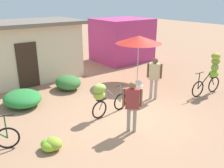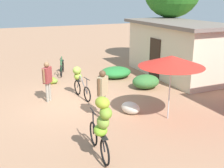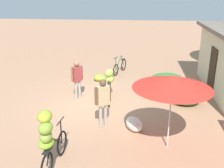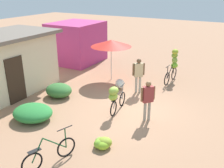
# 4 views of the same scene
# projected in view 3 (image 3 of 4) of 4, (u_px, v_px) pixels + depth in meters

# --- Properties ---
(ground_plane) EXTENTS (60.00, 60.00, 0.00)m
(ground_plane) POSITION_uv_depth(u_px,v_px,m) (95.00, 102.00, 10.58)
(ground_plane) COLOR #A97A5B
(hedge_bush_front_left) EXTENTS (1.35, 1.58, 0.54)m
(hedge_bush_front_left) POSITION_uv_depth(u_px,v_px,m) (167.00, 80.00, 12.40)
(hedge_bush_front_left) COLOR #2B7F38
(hedge_bush_front_left) RESTS_ON ground
(hedge_bush_front_right) EXTENTS (1.07, 1.24, 0.61)m
(hedge_bush_front_right) POSITION_uv_depth(u_px,v_px,m) (186.00, 97.00, 10.34)
(hedge_bush_front_right) COLOR #397335
(hedge_bush_front_right) RESTS_ON ground
(market_umbrella) EXTENTS (2.13, 2.13, 2.17)m
(market_umbrella) POSITION_uv_depth(u_px,v_px,m) (172.00, 82.00, 6.91)
(market_umbrella) COLOR beige
(market_umbrella) RESTS_ON ground
(bicycle_leftmost) EXTENTS (1.63, 0.61, 0.98)m
(bicycle_leftmost) POSITION_uv_depth(u_px,v_px,m) (120.00, 67.00, 14.18)
(bicycle_leftmost) COLOR black
(bicycle_leftmost) RESTS_ON ground
(bicycle_near_pile) EXTENTS (1.58, 0.42, 1.21)m
(bicycle_near_pile) POSITION_uv_depth(u_px,v_px,m) (109.00, 81.00, 10.71)
(bicycle_near_pile) COLOR black
(bicycle_near_pile) RESTS_ON ground
(bicycle_center_loaded) EXTENTS (1.68, 0.50, 1.71)m
(bicycle_center_loaded) POSITION_uv_depth(u_px,v_px,m) (48.00, 137.00, 6.21)
(bicycle_center_loaded) COLOR black
(bicycle_center_loaded) RESTS_ON ground
(banana_pile_on_ground) EXTENTS (0.69, 0.75, 0.33)m
(banana_pile_on_ground) POSITION_uv_depth(u_px,v_px,m) (100.00, 78.00, 13.02)
(banana_pile_on_ground) COLOR #85BE35
(banana_pile_on_ground) RESTS_ON ground
(produce_sack) EXTENTS (0.83, 0.75, 0.44)m
(produce_sack) POSITION_uv_depth(u_px,v_px,m) (134.00, 124.00, 8.41)
(produce_sack) COLOR silver
(produce_sack) RESTS_ON ground
(person_vendor) EXTENTS (0.40, 0.48, 1.67)m
(person_vendor) POSITION_uv_depth(u_px,v_px,m) (103.00, 99.00, 8.32)
(person_vendor) COLOR gray
(person_vendor) RESTS_ON ground
(person_bystander) EXTENTS (0.46, 0.41, 1.59)m
(person_bystander) POSITION_uv_depth(u_px,v_px,m) (77.00, 76.00, 10.64)
(person_bystander) COLOR gray
(person_bystander) RESTS_ON ground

